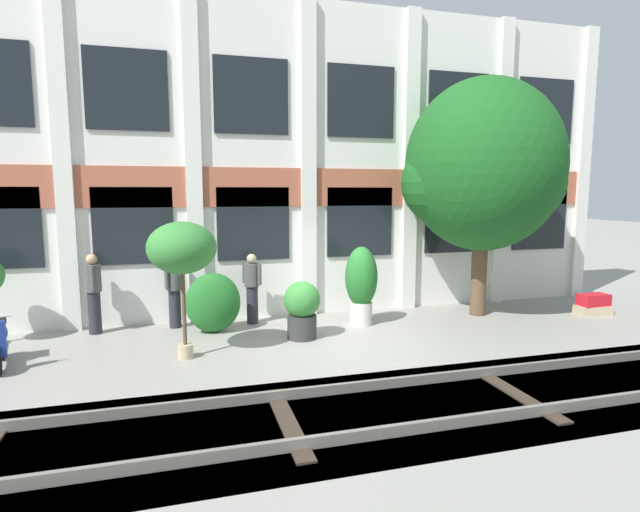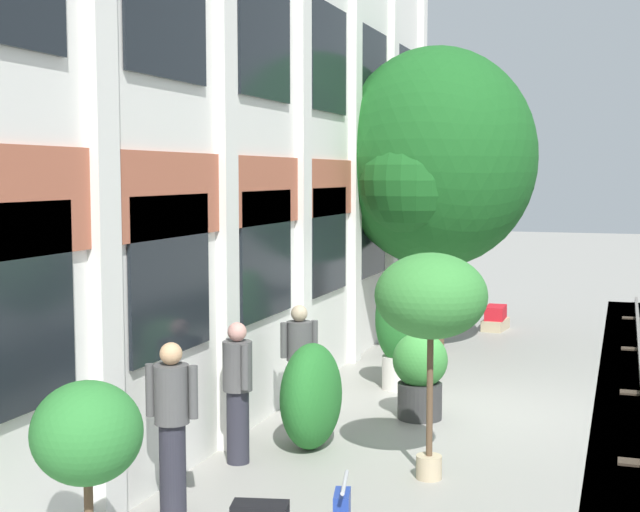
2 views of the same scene
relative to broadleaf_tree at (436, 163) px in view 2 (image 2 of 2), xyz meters
The scene contains 12 objects.
ground_plane 5.43m from the broadleaf_tree, 163.23° to the right, with size 80.00×80.00×0.00m, color gray.
apartment_facade 4.23m from the broadleaf_tree, 159.82° to the left, with size 16.25×0.64×7.42m.
broadleaf_tree is the anchor object (origin of this frame).
potted_plant_tall_urn 7.23m from the broadleaf_tree, 168.78° to the right, with size 1.21×1.21×2.48m.
potted_plant_glazed_jar 3.96m from the broadleaf_tree, behind, with size 0.73×0.73×1.78m.
potted_plant_ribbed_drum 5.48m from the broadleaf_tree, behind, with size 0.75×0.75×1.19m.
potted_plant_terracotta_small 10.94m from the broadleaf_tree, behind, with size 0.84×0.84×1.78m.
potted_plant_square_trough 4.33m from the broadleaf_tree, 15.69° to the right, with size 0.85×0.52×0.51m.
resident_by_doorway 9.17m from the broadleaf_tree, behind, with size 0.34×0.53×1.70m.
resident_watching_tracks 7.64m from the broadleaf_tree, behind, with size 0.39×0.41×1.64m.
resident_near_plants 6.08m from the broadleaf_tree, behind, with size 0.39×0.41×1.60m.
topiary_hedge 6.95m from the broadleaf_tree, behind, with size 1.16×0.70×1.29m, color #236B28.
Camera 2 is at (-12.31, -2.13, 3.32)m, focal length 50.00 mm.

